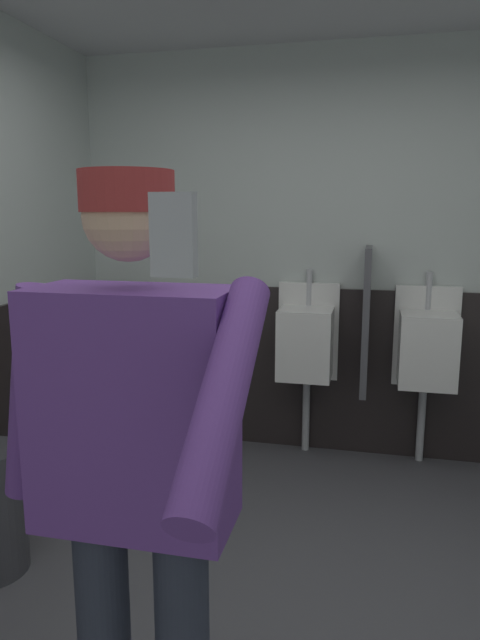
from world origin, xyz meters
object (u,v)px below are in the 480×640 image
Objects in this scene: urinal_middle at (427,348)px; cell_phone at (173,235)px; person at (135,463)px; urinal_left at (306,342)px.

urinal_middle is 11.27× the size of cell_phone.
urinal_middle is 2.57m from person.
urinal_left is 3.01m from cell_phone.
urinal_left is at bearing 86.64° from person.
urinal_middle is at bearing 0.00° from urinal_left.
urinal_middle is at bearing 80.61° from cell_phone.
person reaches higher than cell_phone.
cell_phone reaches higher than urinal_middle.
person is 0.82m from cell_phone.
cell_phone is at bearing -59.79° from person.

